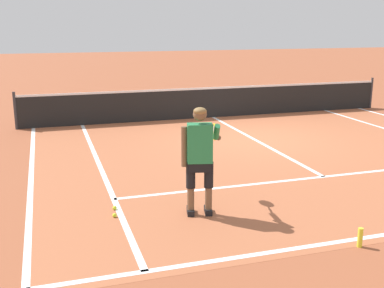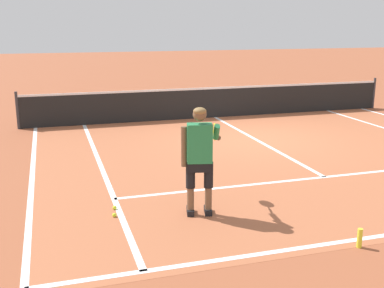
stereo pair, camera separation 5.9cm
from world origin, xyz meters
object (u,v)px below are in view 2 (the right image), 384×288
at_px(tennis_ball_near_feet, 114,215).
at_px(water_bottle, 360,238).
at_px(tennis_player, 200,154).
at_px(tennis_ball_by_baseline, 115,208).

relative_size(tennis_ball_near_feet, water_bottle, 0.24).
bearing_deg(tennis_player, water_bottle, -45.69).
bearing_deg(tennis_ball_near_feet, water_bottle, -33.53).
height_order(tennis_ball_near_feet, tennis_ball_by_baseline, same).
height_order(tennis_player, tennis_ball_by_baseline, tennis_player).
relative_size(tennis_ball_by_baseline, water_bottle, 0.24).
height_order(tennis_player, water_bottle, tennis_player).
height_order(tennis_player, tennis_ball_near_feet, tennis_player).
xyz_separation_m(tennis_player, water_bottle, (1.69, -1.74, -0.85)).
distance_m(tennis_ball_near_feet, tennis_ball_by_baseline, 0.31).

